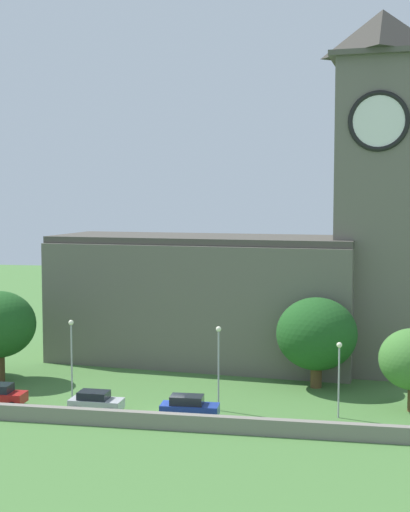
{
  "coord_description": "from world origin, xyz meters",
  "views": [
    {
      "loc": [
        13.59,
        -55.83,
        17.51
      ],
      "look_at": [
        1.64,
        7.78,
        12.1
      ],
      "focal_mm": 51.85,
      "sensor_mm": 36.0,
      "label": 1
    }
  ],
  "objects_px": {
    "church": "(258,266)",
    "car_silver": "(96,402)",
    "car_blue": "(189,407)",
    "streetlamp_west_mid": "(71,347)",
    "tree_churchyard": "(317,334)",
    "streetlamp_central": "(219,354)",
    "streetlamp_east_mid": "(339,366)"
  },
  "relations": [
    {
      "from": "streetlamp_east_mid",
      "to": "tree_churchyard",
      "type": "distance_m",
      "value": 9.21
    },
    {
      "from": "church",
      "to": "streetlamp_central",
      "type": "distance_m",
      "value": 18.28
    },
    {
      "from": "church",
      "to": "car_silver",
      "type": "relative_size",
      "value": 9.1
    },
    {
      "from": "car_blue",
      "to": "streetlamp_east_mid",
      "type": "bearing_deg",
      "value": 12.65
    },
    {
      "from": "streetlamp_west_mid",
      "to": "tree_churchyard",
      "type": "height_order",
      "value": "tree_churchyard"
    },
    {
      "from": "streetlamp_west_mid",
      "to": "car_silver",
      "type": "bearing_deg",
      "value": -41.79
    },
    {
      "from": "streetlamp_west_mid",
      "to": "tree_churchyard",
      "type": "xyz_separation_m",
      "value": [
        20.19,
        8.34,
        0.27
      ]
    },
    {
      "from": "car_silver",
      "to": "streetlamp_west_mid",
      "type": "distance_m",
      "value": 5.55
    },
    {
      "from": "streetlamp_central",
      "to": "streetlamp_east_mid",
      "type": "relative_size",
      "value": 1.15
    },
    {
      "from": "car_silver",
      "to": "car_blue",
      "type": "relative_size",
      "value": 0.93
    },
    {
      "from": "car_silver",
      "to": "tree_churchyard",
      "type": "xyz_separation_m",
      "value": [
        17.17,
        11.04,
        4.06
      ]
    },
    {
      "from": "streetlamp_central",
      "to": "tree_churchyard",
      "type": "height_order",
      "value": "tree_churchyard"
    },
    {
      "from": "church",
      "to": "streetlamp_east_mid",
      "type": "height_order",
      "value": "church"
    },
    {
      "from": "streetlamp_central",
      "to": "car_silver",
      "type": "bearing_deg",
      "value": -166.55
    },
    {
      "from": "car_silver",
      "to": "tree_churchyard",
      "type": "bearing_deg",
      "value": 32.75
    },
    {
      "from": "church",
      "to": "streetlamp_west_mid",
      "type": "xyz_separation_m",
      "value": [
        -13.81,
        -16.97,
        -5.55
      ]
    },
    {
      "from": "car_silver",
      "to": "tree_churchyard",
      "type": "distance_m",
      "value": 20.81
    },
    {
      "from": "streetlamp_west_mid",
      "to": "tree_churchyard",
      "type": "bearing_deg",
      "value": 22.44
    },
    {
      "from": "streetlamp_central",
      "to": "streetlamp_east_mid",
      "type": "bearing_deg",
      "value": -1.2
    },
    {
      "from": "church",
      "to": "streetlamp_west_mid",
      "type": "bearing_deg",
      "value": -129.14
    },
    {
      "from": "streetlamp_east_mid",
      "to": "tree_churchyard",
      "type": "relative_size",
      "value": 0.73
    },
    {
      "from": "car_blue",
      "to": "tree_churchyard",
      "type": "bearing_deg",
      "value": 50.79
    },
    {
      "from": "church",
      "to": "car_silver",
      "type": "xyz_separation_m",
      "value": [
        -10.79,
        -19.68,
        -9.34
      ]
    },
    {
      "from": "streetlamp_west_mid",
      "to": "streetlamp_central",
      "type": "relative_size",
      "value": 1.01
    },
    {
      "from": "car_blue",
      "to": "church",
      "type": "bearing_deg",
      "value": 81.51
    },
    {
      "from": "church",
      "to": "car_silver",
      "type": "distance_m",
      "value": 24.31
    },
    {
      "from": "streetlamp_east_mid",
      "to": "car_silver",
      "type": "bearing_deg",
      "value": -173.75
    },
    {
      "from": "church",
      "to": "car_blue",
      "type": "distance_m",
      "value": 22.37
    },
    {
      "from": "church",
      "to": "car_blue",
      "type": "height_order",
      "value": "church"
    },
    {
      "from": "car_blue",
      "to": "streetlamp_central",
      "type": "height_order",
      "value": "streetlamp_central"
    },
    {
      "from": "car_blue",
      "to": "streetlamp_west_mid",
      "type": "xyz_separation_m",
      "value": [
        -10.81,
        3.17,
        3.7
      ]
    },
    {
      "from": "streetlamp_west_mid",
      "to": "streetlamp_central",
      "type": "bearing_deg",
      "value": -1.8
    }
  ]
}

